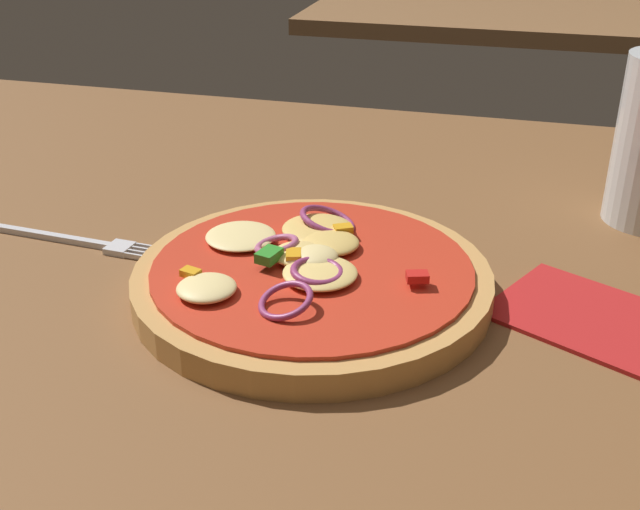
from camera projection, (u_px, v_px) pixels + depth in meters
name	position (u px, v px, depth m)	size (l,w,h in m)	color
dining_table	(235.00, 308.00, 0.55)	(1.33, 0.90, 0.03)	brown
pizza	(311.00, 277.00, 0.54)	(0.24, 0.24, 0.04)	tan
fork	(88.00, 243.00, 0.61)	(0.15, 0.02, 0.00)	silver
napkin	(606.00, 323.00, 0.51)	(0.16, 0.14, 0.00)	#B21E1E
background_table	(498.00, 14.00, 1.54)	(0.71, 0.45, 0.03)	brown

